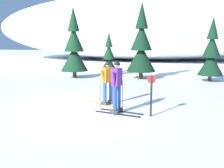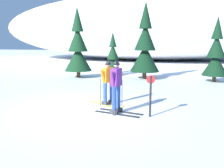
# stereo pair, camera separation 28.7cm
# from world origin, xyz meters

# --- Properties ---
(ground_plane) EXTENTS (120.00, 120.00, 0.00)m
(ground_plane) POSITION_xyz_m (0.00, 0.00, 0.00)
(ground_plane) COLOR white
(skier_purple_jacket) EXTENTS (1.76, 0.85, 1.86)m
(skier_purple_jacket) POSITION_xyz_m (1.23, -0.14, 0.99)
(skier_purple_jacket) COLOR black
(skier_purple_jacket) RESTS_ON ground
(skier_orange_jacket) EXTENTS (1.58, 1.25, 1.76)m
(skier_orange_jacket) POSITION_xyz_m (0.65, 0.92, 0.93)
(skier_orange_jacket) COLOR gold
(skier_orange_jacket) RESTS_ON ground
(pine_tree_far_left) EXTENTS (1.89, 1.89, 4.90)m
(pine_tree_far_left) POSITION_xyz_m (-3.32, 7.78, 2.05)
(pine_tree_far_left) COLOR #47301E
(pine_tree_far_left) RESTS_ON ground
(pine_tree_center_left) EXTENTS (1.25, 1.25, 3.24)m
(pine_tree_center_left) POSITION_xyz_m (-1.20, 9.36, 1.35)
(pine_tree_center_left) COLOR #47301E
(pine_tree_center_left) RESTS_ON ground
(pine_tree_center_right) EXTENTS (1.99, 1.99, 5.15)m
(pine_tree_center_right) POSITION_xyz_m (1.29, 8.26, 2.15)
(pine_tree_center_right) COLOR #47301E
(pine_tree_center_right) RESTS_ON ground
(pine_tree_far_right) EXTENTS (1.57, 1.57, 4.08)m
(pine_tree_far_right) POSITION_xyz_m (5.73, 8.00, 1.71)
(pine_tree_far_right) COLOR #47301E
(pine_tree_far_right) RESTS_ON ground
(snow_ridge_background) EXTENTS (42.38, 21.86, 8.88)m
(snow_ridge_background) POSITION_xyz_m (-0.06, 26.80, 4.44)
(snow_ridge_background) COLOR white
(snow_ridge_background) RESTS_ON ground
(trail_marker_post) EXTENTS (0.28, 0.07, 1.42)m
(trail_marker_post) POSITION_xyz_m (2.44, -0.30, 0.81)
(trail_marker_post) COLOR black
(trail_marker_post) RESTS_ON ground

